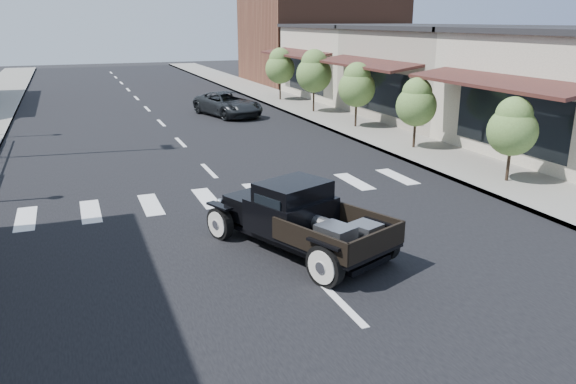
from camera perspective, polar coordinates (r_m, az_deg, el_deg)
name	(u,v)px	position (r m, az deg, el deg)	size (l,w,h in m)	color
ground	(282,244)	(13.03, -0.66, -5.34)	(120.00, 120.00, 0.00)	black
road	(168,130)	(27.07, -12.07, 6.16)	(14.00, 80.00, 0.02)	black
road_markings	(191,153)	(22.25, -9.86, 3.93)	(12.00, 60.00, 0.06)	silver
sidewalk_right	(332,118)	(29.61, 4.47, 7.53)	(3.00, 80.00, 0.15)	gray
storefront_mid	(462,75)	(31.10, 17.31, 11.33)	(10.00, 9.00, 4.50)	#A09686
storefront_far	(375,63)	(38.53, 8.86, 12.85)	(10.00, 9.00, 4.50)	#BDB6A0
far_building_right	(320,39)	(47.58, 3.25, 15.30)	(11.00, 10.00, 7.00)	brown
small_tree_a	(511,141)	(18.59, 21.72, 4.84)	(1.51, 1.51, 2.52)	#517234
small_tree_b	(416,114)	(22.56, 12.84, 7.72)	(1.57, 1.57, 2.62)	#517234
small_tree_c	(356,96)	(26.67, 6.97, 9.67)	(1.72, 1.72, 2.86)	#517234
small_tree_d	(314,82)	(31.02, 2.64, 11.13)	(1.92, 1.92, 3.21)	#517234
small_tree_e	(280,75)	(35.82, -0.81, 11.82)	(1.83, 1.83, 3.06)	#517234
hotrod_pickup	(299,217)	(12.39, 1.17, -2.57)	(2.16, 4.62, 1.60)	black
second_car	(228,104)	(30.56, -6.12, 8.85)	(2.11, 4.57, 1.27)	black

